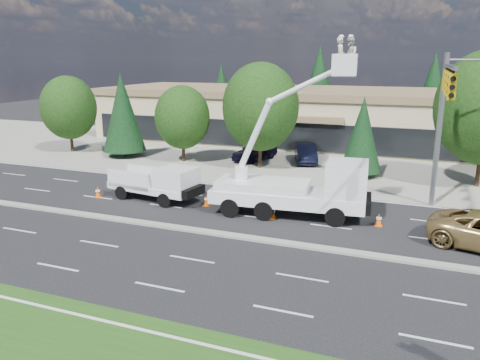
% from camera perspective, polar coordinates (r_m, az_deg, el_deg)
% --- Properties ---
extents(ground, '(140.00, 140.00, 0.00)m').
position_cam_1_polar(ground, '(23.86, -2.39, -6.71)').
color(ground, black).
rests_on(ground, ground).
extents(concrete_apron, '(140.00, 22.00, 0.01)m').
position_cam_1_polar(concrete_apron, '(42.23, 8.48, 2.59)').
color(concrete_apron, gray).
rests_on(concrete_apron, ground).
extents(road_median, '(120.00, 0.55, 0.12)m').
position_cam_1_polar(road_median, '(23.84, -2.40, -6.57)').
color(road_median, gray).
rests_on(road_median, ground).
extents(strip_mall, '(50.40, 15.40, 5.50)m').
position_cam_1_polar(strip_mall, '(51.45, 11.11, 7.80)').
color(strip_mall, tan).
rests_on(strip_mall, ground).
extents(tree_front_a, '(5.17, 5.17, 7.17)m').
position_cam_1_polar(tree_front_a, '(47.19, -20.17, 8.27)').
color(tree_front_a, '#332114').
rests_on(tree_front_a, ground).
extents(tree_front_b, '(3.80, 3.80, 7.48)m').
position_cam_1_polar(tree_front_b, '(43.51, -14.11, 8.02)').
color(tree_front_b, '#332114').
rests_on(tree_front_b, ground).
extents(tree_front_c, '(4.70, 4.70, 6.52)m').
position_cam_1_polar(tree_front_c, '(40.40, -7.04, 7.59)').
color(tree_front_c, '#332114').
rests_on(tree_front_c, ground).
extents(tree_front_d, '(6.09, 6.09, 8.45)m').
position_cam_1_polar(tree_front_d, '(37.50, 2.51, 8.89)').
color(tree_front_d, '#332114').
rests_on(tree_front_d, ground).
extents(tree_front_e, '(3.04, 3.04, 6.00)m').
position_cam_1_polar(tree_front_e, '(35.99, 14.68, 5.41)').
color(tree_front_e, '#332114').
rests_on(tree_front_e, ground).
extents(tree_back_a, '(4.06, 4.06, 8.00)m').
position_cam_1_polar(tree_back_a, '(68.07, -2.26, 10.89)').
color(tree_back_a, '#332114').
rests_on(tree_back_a, ground).
extents(tree_back_b, '(5.26, 5.26, 10.37)m').
position_cam_1_polar(tree_back_b, '(63.76, 9.61, 11.59)').
color(tree_back_b, '#332114').
rests_on(tree_back_b, ground).
extents(tree_back_c, '(4.78, 4.78, 9.42)m').
position_cam_1_polar(tree_back_c, '(62.47, 22.45, 10.19)').
color(tree_back_c, '#332114').
rests_on(tree_back_c, ground).
extents(signal_mast, '(2.76, 10.16, 9.00)m').
position_cam_1_polar(signal_mast, '(27.55, 23.56, 7.97)').
color(signal_mast, gray).
rests_on(signal_mast, ground).
extents(utility_pickup, '(6.04, 2.90, 2.22)m').
position_cam_1_polar(utility_pickup, '(29.73, -9.90, -0.74)').
color(utility_pickup, white).
rests_on(utility_pickup, ground).
extents(bucket_truck, '(8.99, 3.48, 9.83)m').
position_cam_1_polar(bucket_truck, '(26.16, 7.71, 0.02)').
color(bucket_truck, white).
rests_on(bucket_truck, ground).
extents(traffic_cone_a, '(0.40, 0.40, 0.70)m').
position_cam_1_polar(traffic_cone_a, '(31.43, -16.95, -1.42)').
color(traffic_cone_a, '#F15A07').
rests_on(traffic_cone_a, ground).
extents(traffic_cone_b, '(0.40, 0.40, 0.70)m').
position_cam_1_polar(traffic_cone_b, '(28.41, -4.07, -2.48)').
color(traffic_cone_b, '#F15A07').
rests_on(traffic_cone_b, ground).
extents(traffic_cone_c, '(0.40, 0.40, 0.70)m').
position_cam_1_polar(traffic_cone_c, '(26.21, 3.99, -3.95)').
color(traffic_cone_c, '#F15A07').
rests_on(traffic_cone_c, ground).
extents(traffic_cone_d, '(0.40, 0.40, 0.70)m').
position_cam_1_polar(traffic_cone_d, '(26.06, 16.56, -4.66)').
color(traffic_cone_d, '#F15A07').
rests_on(traffic_cone_d, ground).
extents(traffic_cone_e, '(0.40, 0.40, 0.70)m').
position_cam_1_polar(traffic_cone_e, '(25.01, 24.87, -6.26)').
color(traffic_cone_e, '#F15A07').
rests_on(traffic_cone_e, ground).
extents(parked_car_west, '(3.30, 5.21, 1.65)m').
position_cam_1_polar(parked_car_west, '(41.12, 1.84, 3.59)').
color(parked_car_west, black).
rests_on(parked_car_west, ground).
extents(parked_car_east, '(3.06, 5.02, 1.56)m').
position_cam_1_polar(parked_car_east, '(40.59, 8.03, 3.24)').
color(parked_car_east, black).
rests_on(parked_car_east, ground).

